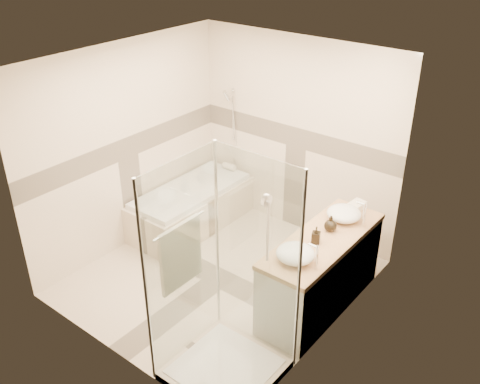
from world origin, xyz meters
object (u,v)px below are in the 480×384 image
Objects in this scene: amenity_bottle_a at (316,235)px; amenity_bottle_b at (331,223)px; vanity at (321,272)px; vessel_sink_near at (344,213)px; bathtub at (191,205)px; shower_enclosure at (220,320)px; vessel_sink_far at (295,253)px.

amenity_bottle_a is 1.05× the size of amenity_bottle_b.
amenity_bottle_a is (-0.02, -0.13, 0.51)m from vanity.
amenity_bottle_a is at bearing -90.00° from vessel_sink_near.
vanity is 0.53m from amenity_bottle_a.
bathtub is 2.18m from vanity.
amenity_bottle_a is (2.13, -0.48, 0.63)m from bathtub.
shower_enclosure is 12.17× the size of amenity_bottle_b.
vanity reaches higher than bathtub.
bathtub is 0.83× the size of shower_enclosure.
vessel_sink_near is 0.57m from amenity_bottle_a.
shower_enclosure is 5.65× the size of vessel_sink_near.
amenity_bottle_b is (-0.02, 0.16, 0.51)m from vanity.
shower_enclosure is at bearing -102.97° from vanity.
vanity is at bearing 87.68° from vessel_sink_far.
bathtub is 4.71× the size of vessel_sink_near.
vessel_sink_far is 0.37m from amenity_bottle_a.
shower_enclosure is 1.25m from amenity_bottle_a.
bathtub is at bearing 158.40° from vessel_sink_far.
vessel_sink_near is at bearing 92.60° from vanity.
amenity_bottle_a is at bearing -90.00° from amenity_bottle_b.
amenity_bottle_b is at bearing 97.17° from vanity.
amenity_bottle_a reaches higher than amenity_bottle_b.
vessel_sink_near is 0.99× the size of vessel_sink_far.
vessel_sink_far is at bearing 70.66° from shower_enclosure.
amenity_bottle_a is (0.00, 0.37, 0.02)m from vessel_sink_far.
vessel_sink_far is at bearing -90.00° from amenity_bottle_b.
bathtub is 9.62× the size of amenity_bottle_a.
vanity is at bearing 80.95° from amenity_bottle_a.
vanity is 4.44× the size of vessel_sink_far.
shower_enclosure is 1.52m from amenity_bottle_b.
shower_enclosure reaches higher than amenity_bottle_b.
shower_enclosure is at bearing -100.80° from amenity_bottle_b.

